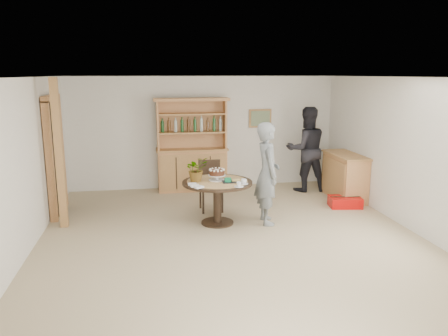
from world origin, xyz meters
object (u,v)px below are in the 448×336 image
red_suitcase (345,202)px  dining_table (217,190)px  teen_boy (267,173)px  sideboard (345,176)px  dining_chair (210,182)px  adult_person (306,149)px  hutch (192,159)px

red_suitcase → dining_table: bearing=-159.8°
teen_boy → red_suitcase: bearing=-69.3°
sideboard → dining_chair: size_ratio=1.33×
dining_chair → teen_boy: teen_boy is taller
adult_person → red_suitcase: adult_person is taller
hutch → dining_table: size_ratio=1.70×
dining_chair → teen_boy: size_ratio=0.54×
teen_boy → adult_person: adult_person is taller
adult_person → dining_table: bearing=39.1°
dining_table → adult_person: (2.27, 1.83, 0.32)m
hutch → dining_chair: (0.19, -1.50, -0.15)m
hutch → adult_person: 2.52m
sideboard → red_suitcase: bearing=-112.5°
sideboard → dining_chair: bearing=-174.8°
dining_table → teen_boy: teen_boy is taller
adult_person → sideboard: bearing=128.2°
hutch → teen_boy: (1.04, -2.43, 0.19)m
sideboard → red_suitcase: size_ratio=1.92×
hutch → red_suitcase: bearing=-33.0°
hutch → dining_chair: bearing=-82.8°
hutch → red_suitcase: 3.39m
hutch → adult_person: (2.46, -0.50, 0.24)m
dining_chair → red_suitcase: dining_chair is taller
red_suitcase → hutch: bearing=156.0°
dining_table → adult_person: adult_person is taller
sideboard → dining_table: size_ratio=1.05×
sideboard → dining_chair: (-2.85, -0.26, 0.06)m
dining_chair → adult_person: (2.27, 1.00, 0.39)m
hutch → sideboard: (3.04, -1.24, -0.22)m
hutch → red_suitcase: size_ratio=3.11×
dining_chair → hutch: bearing=95.6°
teen_boy → hutch: bearing=24.7°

